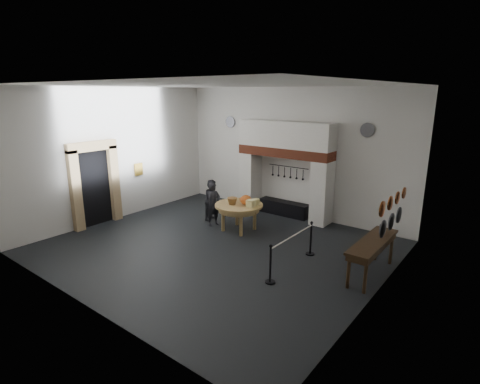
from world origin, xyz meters
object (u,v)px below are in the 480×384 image
Objects in this scene: barrier_post_far at (311,239)px; iron_range at (284,208)px; side_table at (373,242)px; visitor_far at (213,200)px; visitor_near at (213,204)px; work_table at (239,205)px; barrier_post_near at (270,265)px.

iron_range is at bearing 133.10° from barrier_post_far.
side_table is (4.10, -2.74, 0.62)m from iron_range.
visitor_far is at bearing -130.34° from iron_range.
visitor_far is (-0.40, 0.40, -0.01)m from visitor_near.
visitor_far is at bearing 172.66° from side_table.
barrier_post_near is at bearing -40.18° from work_table.
barrier_post_near is at bearing -133.52° from side_table.
work_table is 1.40m from visitor_far.
visitor_far reaches higher than work_table.
barrier_post_near is (4.07, -2.55, -0.26)m from visitor_far.
iron_range is 2.65m from visitor_far.
visitor_far is 4.82m from barrier_post_near.
work_table is 1.05× the size of visitor_near.
barrier_post_near is at bearing -133.06° from visitor_far.
barrier_post_far reaches higher than work_table.
side_table is 2.44× the size of barrier_post_far.
side_table is 2.53m from barrier_post_near.
barrier_post_far is (-1.72, 0.19, -0.42)m from side_table.
visitor_far is 5.84m from side_table.
visitor_far is at bearing 172.25° from barrier_post_far.
iron_range is at bearing -51.31° from visitor_far.
work_table reaches higher than iron_range.
work_table is 2.75m from barrier_post_far.
barrier_post_far is at bearing -108.72° from visitor_far.
iron_range is 2.11× the size of barrier_post_near.
work_table is at bearing 173.86° from side_table.
visitor_near reaches higher than iron_range.
side_table is (4.42, -0.48, 0.03)m from work_table.
work_table is 0.70× the size of side_table.
barrier_post_far is at bearing -80.00° from visitor_near.
side_table is at bearing -108.30° from visitor_far.
visitor_near is 1.62× the size of barrier_post_far.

